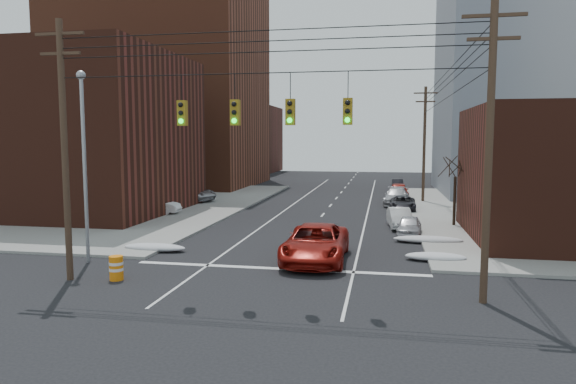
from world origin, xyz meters
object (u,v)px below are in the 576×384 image
at_px(parked_car_b, 400,218).
at_px(lot_car_b, 189,193).
at_px(red_pickup, 316,243).
at_px(parked_car_d, 396,197).
at_px(parked_car_e, 399,191).
at_px(parked_car_f, 397,184).
at_px(lot_car_a, 155,205).
at_px(parked_car_c, 403,203).
at_px(lot_car_c, 98,209).
at_px(lot_car_d, 139,192).
at_px(construction_barrel, 116,268).
at_px(parked_car_a, 409,226).

distance_m(parked_car_b, lot_car_b, 22.34).
xyz_separation_m(red_pickup, parked_car_d, (4.45, 23.12, -0.12)).
xyz_separation_m(parked_car_e, parked_car_f, (0.09, 9.81, -0.17)).
relative_size(parked_car_e, lot_car_a, 1.16).
bearing_deg(parked_car_b, red_pickup, -117.83).
bearing_deg(parked_car_d, parked_car_c, -79.54).
bearing_deg(parked_car_b, parked_car_d, 84.26).
distance_m(parked_car_b, lot_car_c, 22.29).
relative_size(lot_car_b, lot_car_d, 1.39).
distance_m(lot_car_c, construction_barrel, 18.02).
bearing_deg(lot_car_d, lot_car_b, -103.30).
xyz_separation_m(red_pickup, parked_car_c, (4.90, 19.27, -0.27)).
bearing_deg(construction_barrel, lot_car_d, 114.96).
xyz_separation_m(red_pickup, lot_car_d, (-20.38, 21.55, -0.05)).
xyz_separation_m(parked_car_d, lot_car_d, (-24.83, -1.57, 0.07)).
distance_m(parked_car_a, parked_car_e, 21.19).
bearing_deg(lot_car_b, lot_car_d, 112.05).
bearing_deg(lot_car_b, parked_car_a, -102.19).
bearing_deg(parked_car_d, construction_barrel, -110.05).
height_order(parked_car_f, lot_car_c, lot_car_c).
xyz_separation_m(parked_car_a, lot_car_b, (-20.04, 13.87, 0.31)).
relative_size(parked_car_d, parked_car_e, 1.16).
bearing_deg(parked_car_c, parked_car_f, 91.54).
bearing_deg(parked_car_f, lot_car_c, -129.58).
bearing_deg(lot_car_a, parked_car_c, -75.12).
xyz_separation_m(parked_car_d, parked_car_f, (0.45, 15.53, -0.17)).
distance_m(red_pickup, parked_car_f, 38.96).
xyz_separation_m(red_pickup, lot_car_c, (-17.88, 10.01, -0.04)).
height_order(parked_car_d, parked_car_f, parked_car_d).
distance_m(lot_car_a, lot_car_d, 10.28).
xyz_separation_m(parked_car_b, lot_car_c, (-22.28, -0.68, 0.19)).
distance_m(lot_car_b, construction_barrel, 27.51).
relative_size(red_pickup, parked_car_c, 1.42).
height_order(lot_car_b, construction_barrel, lot_car_b).
xyz_separation_m(parked_car_c, parked_car_d, (-0.45, 3.85, 0.14)).
distance_m(parked_car_a, parked_car_c, 11.62).
bearing_deg(lot_car_c, construction_barrel, -128.57).
bearing_deg(construction_barrel, parked_car_f, 73.55).
bearing_deg(red_pickup, lot_car_b, 124.61).
height_order(parked_car_a, construction_barrel, parked_car_a).
bearing_deg(lot_car_c, parked_car_c, -49.73).
distance_m(parked_car_d, construction_barrel, 30.80).
distance_m(parked_car_e, lot_car_d, 26.23).
height_order(parked_car_d, lot_car_b, lot_car_b).
distance_m(parked_car_a, lot_car_d, 28.86).
bearing_deg(parked_car_e, lot_car_b, -161.91).
height_order(red_pickup, parked_car_c, red_pickup).
distance_m(parked_car_e, lot_car_c, 29.49).
height_order(red_pickup, lot_car_d, red_pickup).
bearing_deg(parked_car_c, lot_car_b, 175.15).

